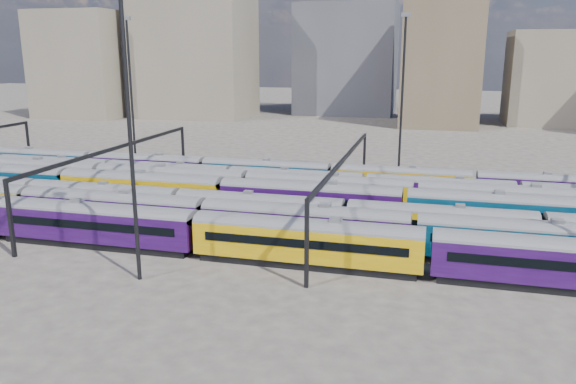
% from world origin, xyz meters
% --- Properties ---
extents(ground, '(500.00, 500.00, 0.00)m').
position_xyz_m(ground, '(0.00, 0.00, 0.00)').
color(ground, '#403A36').
rests_on(ground, ground).
extents(rake_0, '(134.71, 3.28, 5.54)m').
position_xyz_m(rake_0, '(20.13, -15.00, 2.91)').
color(rake_0, black).
rests_on(rake_0, ground).
extents(rake_1, '(133.52, 3.25, 5.49)m').
position_xyz_m(rake_1, '(-3.67, -10.00, 2.88)').
color(rake_1, black).
rests_on(rake_1, ground).
extents(rake_2, '(120.42, 2.94, 4.94)m').
position_xyz_m(rake_2, '(11.06, -5.00, 2.59)').
color(rake_2, black).
rests_on(rake_2, ground).
extents(rake_3, '(135.16, 3.29, 5.56)m').
position_xyz_m(rake_3, '(-5.39, 0.00, 2.92)').
color(rake_3, black).
rests_on(rake_3, ground).
extents(rake_4, '(110.03, 3.22, 5.44)m').
position_xyz_m(rake_4, '(7.21, 5.00, 2.85)').
color(rake_4, black).
rests_on(rake_4, ground).
extents(rake_5, '(116.29, 2.84, 4.77)m').
position_xyz_m(rake_5, '(-8.11, 10.00, 2.50)').
color(rake_5, black).
rests_on(rake_5, ground).
extents(rake_6, '(119.63, 2.92, 4.91)m').
position_xyz_m(rake_6, '(5.80, 15.00, 2.58)').
color(rake_6, black).
rests_on(rake_6, ground).
extents(gantry_1, '(0.35, 40.35, 8.03)m').
position_xyz_m(gantry_1, '(-20.00, 0.00, 6.79)').
color(gantry_1, black).
rests_on(gantry_1, ground).
extents(gantry_2, '(0.35, 40.35, 8.03)m').
position_xyz_m(gantry_2, '(10.00, 0.00, 6.79)').
color(gantry_2, black).
rests_on(gantry_2, ground).
extents(mast_1, '(1.40, 0.50, 25.60)m').
position_xyz_m(mast_1, '(-30.00, 22.00, 13.97)').
color(mast_1, black).
rests_on(mast_1, ground).
extents(mast_2, '(1.40, 0.50, 25.60)m').
position_xyz_m(mast_2, '(-5.00, -22.00, 13.97)').
color(mast_2, black).
rests_on(mast_2, ground).
extents(mast_3, '(1.40, 0.50, 25.60)m').
position_xyz_m(mast_3, '(15.00, 24.00, 13.97)').
color(mast_3, black).
rests_on(mast_3, ground).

